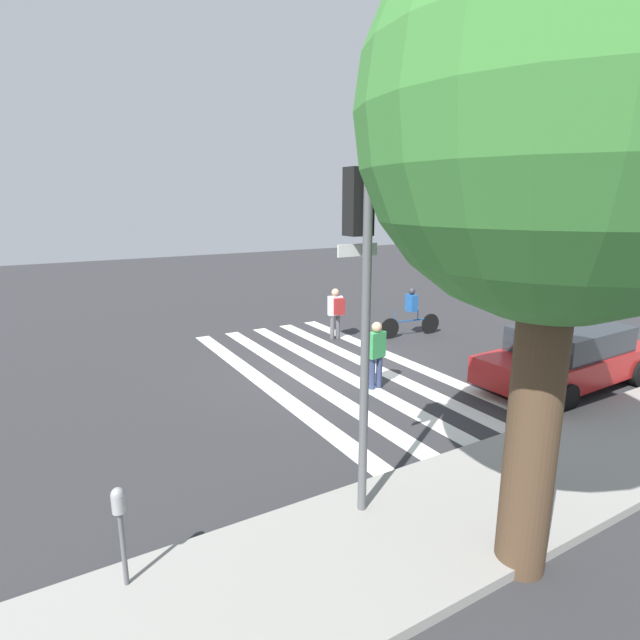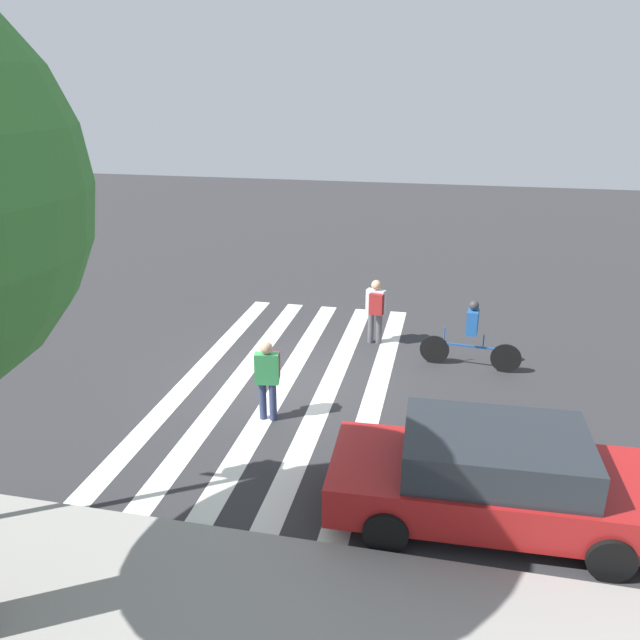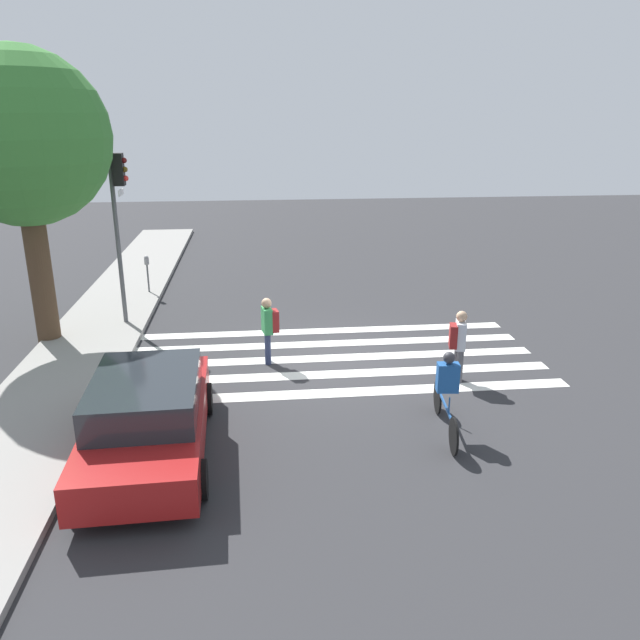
{
  "view_description": "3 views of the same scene",
  "coord_description": "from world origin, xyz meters",
  "px_view_note": "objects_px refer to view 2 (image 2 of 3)",
  "views": [
    {
      "loc": [
        6.7,
        10.67,
        4.38
      ],
      "look_at": [
        0.13,
        -0.54,
        1.26
      ],
      "focal_mm": 28.0,
      "sensor_mm": 36.0,
      "label": 1
    },
    {
      "loc": [
        -3.37,
        11.88,
        6.12
      ],
      "look_at": [
        -0.69,
        -0.53,
        1.31
      ],
      "focal_mm": 35.0,
      "sensor_mm": 36.0,
      "label": 2
    },
    {
      "loc": [
        -14.26,
        1.86,
        5.76
      ],
      "look_at": [
        -0.19,
        0.37,
        1.07
      ],
      "focal_mm": 35.0,
      "sensor_mm": 36.0,
      "label": 3
    }
  ],
  "objects_px": {
    "pedestrian_adult_tall_backpack": "(268,374)",
    "cyclist_near_curb": "(471,333)",
    "car_parked_dark_suv": "(493,476)",
    "pedestrian_adult_yellow_jacket": "(376,307)"
  },
  "relations": [
    {
      "from": "pedestrian_adult_yellow_jacket",
      "to": "cyclist_near_curb",
      "type": "xyz_separation_m",
      "value": [
        -2.3,
        0.96,
        -0.1
      ]
    },
    {
      "from": "cyclist_near_curb",
      "to": "car_parked_dark_suv",
      "type": "distance_m",
      "value": 5.43
    },
    {
      "from": "cyclist_near_curb",
      "to": "car_parked_dark_suv",
      "type": "relative_size",
      "value": 0.47
    },
    {
      "from": "pedestrian_adult_yellow_jacket",
      "to": "car_parked_dark_suv",
      "type": "bearing_deg",
      "value": -55.28
    },
    {
      "from": "cyclist_near_curb",
      "to": "pedestrian_adult_yellow_jacket",
      "type": "bearing_deg",
      "value": -16.57
    },
    {
      "from": "cyclist_near_curb",
      "to": "car_parked_dark_suv",
      "type": "bearing_deg",
      "value": 98.76
    },
    {
      "from": "car_parked_dark_suv",
      "to": "pedestrian_adult_yellow_jacket",
      "type": "bearing_deg",
      "value": -70.12
    },
    {
      "from": "pedestrian_adult_tall_backpack",
      "to": "cyclist_near_curb",
      "type": "relative_size",
      "value": 0.72
    },
    {
      "from": "pedestrian_adult_tall_backpack",
      "to": "car_parked_dark_suv",
      "type": "bearing_deg",
      "value": 141.5
    },
    {
      "from": "pedestrian_adult_tall_backpack",
      "to": "cyclist_near_curb",
      "type": "xyz_separation_m",
      "value": [
        -3.83,
        -3.21,
        -0.09
      ]
    }
  ]
}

